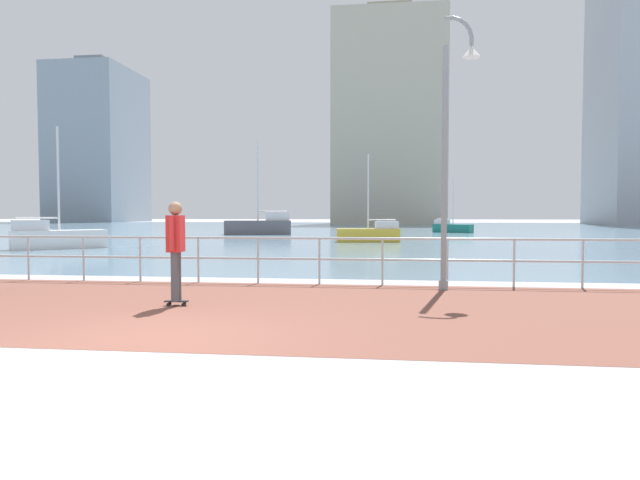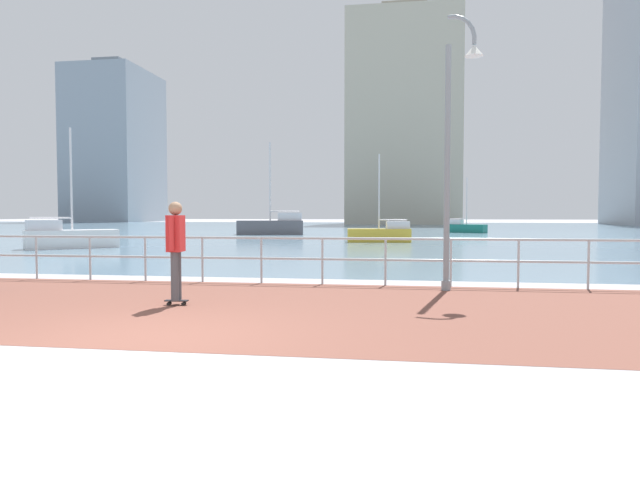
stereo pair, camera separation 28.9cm
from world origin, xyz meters
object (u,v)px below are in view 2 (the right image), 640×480
(sailboat_gray, at_px, (69,237))
(sailboat_ivory, at_px, (465,227))
(lamppost, at_px, (455,139))
(sailboat_navy, at_px, (273,226))
(sailboat_white, at_px, (381,234))
(skateboarder, at_px, (176,243))

(sailboat_gray, height_order, sailboat_ivory, sailboat_gray)
(lamppost, bearing_deg, sailboat_navy, 110.20)
(sailboat_gray, bearing_deg, sailboat_white, 29.21)
(lamppost, xyz_separation_m, sailboat_white, (-2.29, 19.47, -2.62))
(sailboat_ivory, bearing_deg, skateboarder, -102.83)
(lamppost, relative_size, sailboat_navy, 0.80)
(lamppost, distance_m, sailboat_navy, 31.67)
(sailboat_gray, height_order, sailboat_navy, sailboat_navy)
(skateboarder, bearing_deg, sailboat_gray, 128.18)
(lamppost, bearing_deg, skateboarder, -152.40)
(sailboat_gray, relative_size, sailboat_navy, 0.79)
(sailboat_gray, relative_size, sailboat_ivory, 1.20)
(skateboarder, bearing_deg, sailboat_ivory, 77.17)
(sailboat_white, height_order, sailboat_navy, sailboat_navy)
(sailboat_ivory, distance_m, sailboat_navy, 16.16)
(skateboarder, distance_m, sailboat_ivory, 39.57)
(sailboat_gray, distance_m, sailboat_ivory, 31.48)
(skateboarder, height_order, sailboat_gray, sailboat_gray)
(sailboat_ivory, xyz_separation_m, sailboat_white, (-6.22, -16.56, 0.03))
(sailboat_navy, bearing_deg, sailboat_gray, -106.21)
(sailboat_ivory, xyz_separation_m, sailboat_navy, (-14.83, -6.40, 0.23))
(lamppost, distance_m, sailboat_white, 19.78)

